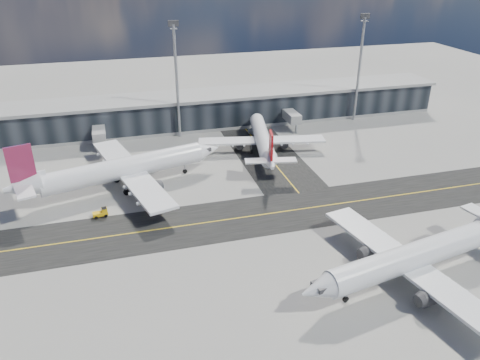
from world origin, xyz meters
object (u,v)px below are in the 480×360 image
at_px(airliner_near, 417,255).
at_px(airliner_redtail, 263,139).
at_px(service_van, 258,132).
at_px(airliner_af, 121,169).
at_px(baggage_tug, 102,213).

bearing_deg(airliner_near, airliner_redtail, -2.85).
bearing_deg(airliner_redtail, service_van, 88.89).
bearing_deg(airliner_near, service_van, -6.83).
xyz_separation_m(airliner_af, airliner_near, (39.98, -41.08, -0.41)).
bearing_deg(airliner_af, airliner_redtail, 91.84).
height_order(baggage_tug, service_van, baggage_tug).
xyz_separation_m(airliner_af, airliner_redtail, (32.95, 9.93, -0.78)).
xyz_separation_m(airliner_near, baggage_tug, (-44.37, 30.47, -3.04)).
distance_m(airliner_redtail, baggage_tug, 42.70).
height_order(airliner_redtail, baggage_tug, airliner_redtail).
bearing_deg(airliner_redtail, baggage_tug, -139.68).
distance_m(airliner_af, baggage_tug, 11.99).
distance_m(airliner_near, baggage_tug, 53.91).
xyz_separation_m(baggage_tug, service_van, (40.09, 32.85, -0.07)).
relative_size(baggage_tug, service_van, 0.51).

